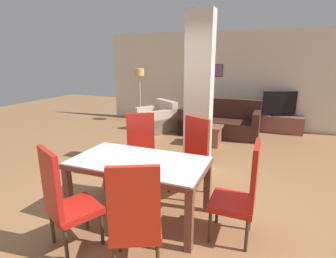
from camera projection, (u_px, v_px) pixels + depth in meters
ground_plane at (140, 214)px, 3.36m from camera, size 18.00×18.00×0.00m
back_wall at (221, 79)px, 7.62m from camera, size 7.20×0.09×2.70m
divider_pillar at (199, 94)px, 4.48m from camera, size 0.45×0.30×2.70m
dining_table at (139, 172)px, 3.21m from camera, size 1.64×0.89×0.75m
dining_chair_head_right at (242, 192)px, 2.77m from camera, size 0.46×0.46×1.11m
dining_chair_near_left at (64, 199)px, 2.62m from camera, size 0.62×0.62×1.11m
dining_chair_far_left at (141, 148)px, 4.11m from camera, size 0.62×0.62×1.11m
dining_chair_near_right at (135, 218)px, 2.31m from camera, size 0.61×0.61×1.11m
dining_chair_far_right at (192, 154)px, 3.85m from camera, size 0.61×0.61×1.11m
sofa at (219, 123)px, 6.81m from camera, size 1.98×0.86×0.92m
armchair at (158, 120)px, 7.23m from camera, size 1.21×1.20×0.82m
coffee_table at (206, 135)px, 6.04m from camera, size 0.73×0.50×0.45m
bottle at (206, 121)px, 6.03m from camera, size 0.08×0.08×0.23m
tv_stand at (277, 124)px, 7.08m from camera, size 1.28×0.40×0.45m
tv_screen at (279, 104)px, 6.94m from camera, size 0.84×0.40×0.65m
floor_lamp at (139, 78)px, 7.98m from camera, size 0.29×0.29×1.65m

